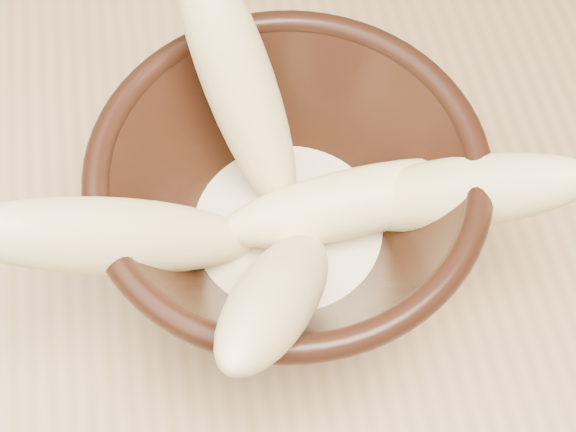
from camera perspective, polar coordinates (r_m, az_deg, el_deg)
name	(u,v)px	position (r m, az deg, el deg)	size (l,w,h in m)	color
bowl	(288,207)	(0.42, 0.00, 0.62)	(0.20, 0.20, 0.11)	black
milk_puddle	(288,231)	(0.44, 0.00, -1.09)	(0.11, 0.11, 0.02)	#F7EEC6
banana_upright	(239,83)	(0.41, -3.49, 9.43)	(0.04, 0.04, 0.16)	#F3D98F
banana_left	(123,237)	(0.38, -11.65, -1.44)	(0.04, 0.04, 0.17)	#F3D98F
banana_right	(451,194)	(0.41, 11.50, 1.56)	(0.04, 0.04, 0.15)	#F3D98F
banana_across	(356,203)	(0.42, 4.87, 0.96)	(0.04, 0.04, 0.15)	#F3D98F
banana_front	(279,294)	(0.36, -0.65, -5.55)	(0.04, 0.04, 0.16)	#F3D98F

